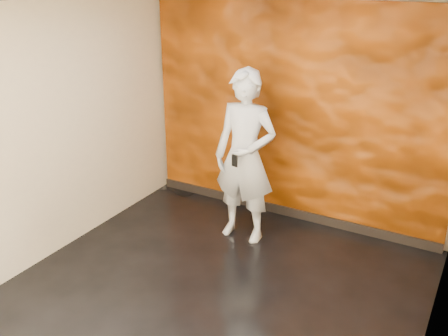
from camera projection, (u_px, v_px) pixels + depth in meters
room at (213, 164)px, 4.60m from camera, size 4.02×4.02×2.81m
feature_wall at (293, 115)px, 6.18m from camera, size 3.90×0.06×2.75m
baseboard at (287, 211)px, 6.65m from camera, size 3.90×0.04×0.12m
man at (245, 157)px, 5.80m from camera, size 0.77×0.52×2.06m
phone at (235, 161)px, 5.54m from camera, size 0.08×0.03×0.14m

